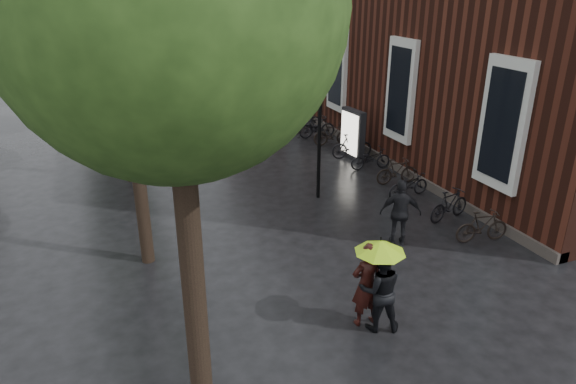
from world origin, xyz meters
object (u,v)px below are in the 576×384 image
person_burgundy (367,284)px  pedestrian_walking (400,213)px  lamp_post (320,123)px  person_black (380,290)px  parked_bicycles (353,148)px  ad_lightbox (352,134)px

person_burgundy → pedestrian_walking: size_ratio=1.01×
pedestrian_walking → lamp_post: 4.11m
person_black → lamp_post: bearing=-84.3°
parked_bicycles → ad_lightbox: 0.54m
person_burgundy → pedestrian_walking: (2.57, 2.73, -0.01)m
person_burgundy → parked_bicycles: bearing=-116.6°
ad_lightbox → person_burgundy: bearing=-122.3°
parked_bicycles → lamp_post: lamp_post is taller
pedestrian_walking → lamp_post: bearing=-52.3°
person_burgundy → parked_bicycles: 10.66m
ad_lightbox → lamp_post: (-2.90, -3.11, 1.51)m
ad_lightbox → pedestrian_walking: bearing=-113.7°
pedestrian_walking → person_burgundy: bearing=74.2°
ad_lightbox → lamp_post: 4.52m
person_black → ad_lightbox: 10.84m
parked_bicycles → ad_lightbox: bearing=100.7°
person_burgundy → parked_bicycles: person_burgundy is taller
person_black → pedestrian_walking: 3.81m
person_burgundy → pedestrian_walking: bearing=-133.1°
lamp_post → pedestrian_walking: bearing=-79.7°
parked_bicycles → ad_lightbox: size_ratio=7.22×
person_black → parked_bicycles: 10.79m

